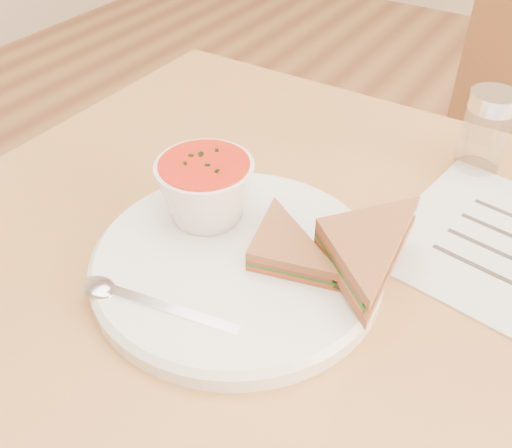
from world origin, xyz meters
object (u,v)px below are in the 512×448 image
Objects in this scene: chair_far at (495,253)px; soup_bowl at (206,193)px; plate at (237,263)px; condiment_shaker at (485,132)px.

soup_bowl is (-0.26, -0.55, 0.38)m from chair_far.
plate is 2.86× the size of condiment_shaker.
soup_bowl is (-0.06, 0.03, 0.04)m from plate.
condiment_shaker is at bearing 53.10° from soup_bowl.
condiment_shaker is at bearing 82.39° from chair_far.
condiment_shaker reaches higher than soup_bowl.
plate is (-0.20, -0.58, 0.34)m from chair_far.
chair_far is 0.71m from soup_bowl.
plate is at bearing -115.58° from condiment_shaker.
chair_far is 2.84× the size of plate.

